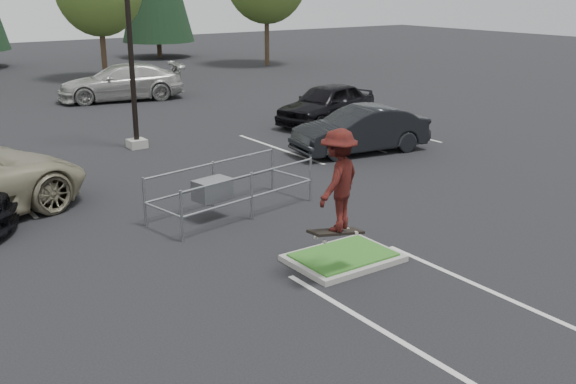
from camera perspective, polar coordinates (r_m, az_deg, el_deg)
ground at (r=14.17m, az=4.69°, el=-5.83°), size 120.00×120.00×0.00m
grass_median at (r=14.14m, az=4.70°, el=-5.54°), size 2.20×1.60×0.16m
stall_lines at (r=18.34m, az=-10.72°, el=-0.63°), size 22.62×17.60×0.01m
light_pole at (r=23.73m, az=-13.38°, el=14.44°), size 0.70×0.60×10.12m
cart_corral at (r=16.55m, az=-6.04°, el=0.34°), size 4.44×2.23×1.20m
skateboarder at (r=12.54m, az=4.21°, el=0.93°), size 1.44×1.21×2.14m
car_r_charc at (r=23.08m, az=6.15°, el=5.25°), size 4.91×2.36×1.55m
car_r_black at (r=27.80m, az=3.35°, el=7.47°), size 5.20×3.13×1.66m
car_far_silver at (r=34.61m, az=-13.87°, el=9.03°), size 6.44×3.68×1.76m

